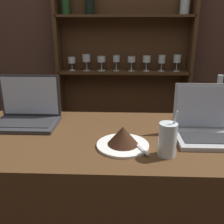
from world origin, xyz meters
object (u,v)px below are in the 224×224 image
laptop_near (27,113)px  cake_plate (123,138)px  laptop_far (210,126)px  water_glass (167,140)px  wine_bottle_clear (216,106)px

laptop_near → cake_plate: bearing=-26.4°
laptop_far → water_glass: 0.27m
laptop_far → wine_bottle_clear: wine_bottle_clear is taller
laptop_far → wine_bottle_clear: size_ratio=1.21×
laptop_near → wine_bottle_clear: 0.93m
cake_plate → wine_bottle_clear: wine_bottle_clear is taller
laptop_far → cake_plate: (-0.38, -0.10, -0.02)m
laptop_far → water_glass: size_ratio=1.68×
water_glass → laptop_far: bearing=38.3°
water_glass → wine_bottle_clear: wine_bottle_clear is taller
cake_plate → water_glass: bearing=-22.5°
cake_plate → wine_bottle_clear: (0.46, 0.27, 0.06)m
laptop_near → laptop_far: (0.85, -0.14, -0.00)m
laptop_far → water_glass: (-0.21, -0.17, 0.01)m
laptop_far → wine_bottle_clear: 0.19m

